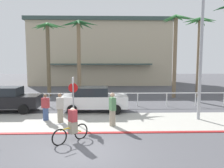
% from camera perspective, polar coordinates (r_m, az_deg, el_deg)
% --- Properties ---
extents(ground_plane, '(80.00, 80.00, 0.00)m').
position_cam_1_polar(ground_plane, '(18.60, -4.46, -4.78)').
color(ground_plane, '#4C4C51').
extents(sidewalk_strip, '(44.00, 4.00, 0.02)m').
position_cam_1_polar(sidewalk_strip, '(12.96, -5.71, -9.54)').
color(sidewalk_strip, '#ADAAA0').
rests_on(sidewalk_strip, ground).
extents(curb_paint, '(44.00, 0.24, 0.03)m').
position_cam_1_polar(curb_paint, '(11.05, -6.46, -12.30)').
color(curb_paint, maroon).
rests_on(curb_paint, ground).
extents(building_backdrop, '(20.26, 11.69, 9.31)m').
position_cam_1_polar(building_backdrop, '(35.41, -2.88, 7.94)').
color(building_backdrop, '#BCAD8E').
rests_on(building_backdrop, ground).
extents(rail_fence, '(20.25, 0.08, 1.04)m').
position_cam_1_polar(rail_fence, '(16.98, -4.73, -2.96)').
color(rail_fence, white).
rests_on(rail_fence, ground).
extents(stop_sign_bike_lane, '(0.52, 0.56, 2.56)m').
position_cam_1_polar(stop_sign_bike_lane, '(12.54, -9.89, -2.34)').
color(stop_sign_bike_lane, gray).
rests_on(stop_sign_bike_lane, ground).
extents(streetlight_curb, '(0.24, 2.54, 7.50)m').
position_cam_1_polar(streetlight_curb, '(13.73, 22.24, 8.90)').
color(streetlight_curb, '#9EA0A5').
rests_on(streetlight_curb, ground).
extents(palm_tree_1, '(3.35, 3.34, 7.11)m').
position_cam_1_polar(palm_tree_1, '(22.72, -16.08, 10.95)').
color(palm_tree_1, brown).
rests_on(palm_tree_1, ground).
extents(palm_tree_2, '(3.60, 3.32, 7.30)m').
position_cam_1_polar(palm_tree_2, '(21.90, -8.50, 11.67)').
color(palm_tree_2, '#846B4C').
rests_on(palm_tree_2, ground).
extents(palm_tree_3, '(2.99, 3.03, 7.66)m').
position_cam_1_polar(palm_tree_3, '(21.71, 15.99, 12.07)').
color(palm_tree_3, '#756047').
rests_on(palm_tree_3, ground).
extents(palm_tree_4, '(3.10, 2.65, 7.47)m').
position_cam_1_polar(palm_tree_4, '(22.63, 21.41, 10.95)').
color(palm_tree_4, '#756047').
rests_on(palm_tree_4, ground).
extents(car_black_1, '(4.40, 2.02, 1.69)m').
position_cam_1_polar(car_black_1, '(16.84, -25.42, -3.48)').
color(car_black_1, black).
rests_on(car_black_1, ground).
extents(car_white_2, '(4.40, 2.02, 1.69)m').
position_cam_1_polar(car_white_2, '(15.23, -4.67, -3.87)').
color(car_white_2, white).
rests_on(car_white_2, ground).
extents(cyclist_yellow_0, '(1.38, 1.28, 1.50)m').
position_cam_1_polar(cyclist_yellow_0, '(9.89, -10.20, -10.44)').
color(cyclist_yellow_0, black).
rests_on(cyclist_yellow_0, ground).
extents(pedestrian_0, '(0.47, 0.43, 1.56)m').
position_cam_1_polar(pedestrian_0, '(13.59, -16.63, -5.99)').
color(pedestrian_0, '#384C7A').
rests_on(pedestrian_0, ground).
extents(pedestrian_1, '(0.41, 0.47, 1.79)m').
position_cam_1_polar(pedestrian_1, '(11.90, 0.13, -6.80)').
color(pedestrian_1, gray).
rests_on(pedestrian_1, ground).
extents(pedestrian_2, '(0.43, 0.36, 1.67)m').
position_cam_1_polar(pedestrian_2, '(12.88, -13.10, -6.29)').
color(pedestrian_2, gray).
rests_on(pedestrian_2, ground).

